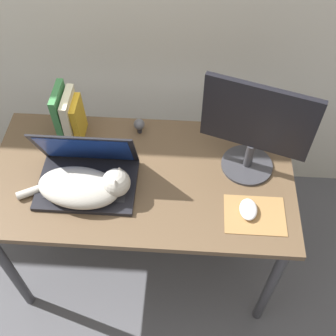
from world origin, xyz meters
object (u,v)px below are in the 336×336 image
Objects in this scene: computer_mouse at (248,209)px; external_monitor at (256,128)px; book_row at (69,116)px; webcam at (139,125)px; laptop at (87,174)px; cat at (85,187)px.

external_monitor is at bearing 88.02° from computer_mouse.
webcam is at bearing 5.97° from book_row.
laptop reaches higher than computer_mouse.
book_row is (-0.12, 0.32, 0.05)m from cat.
external_monitor is 0.52m from webcam.
external_monitor is 4.36× the size of computer_mouse.
laptop is 0.33m from webcam.
book_row is 0.30m from webcam.
webcam is at bearing 64.11° from cat.
external_monitor reaches higher than book_row.
laptop is at bearing -169.39° from external_monitor.
external_monitor is 1.72× the size of book_row.
external_monitor is 0.31m from computer_mouse.
computer_mouse is at bearing -9.50° from laptop.
webcam is at bearing 58.10° from laptop.
cat is at bearing -85.53° from laptop.
external_monitor is at bearing 10.61° from laptop.
webcam is (-0.45, 0.39, 0.03)m from computer_mouse.
laptop is 0.86× the size of cat.
laptop is at bearing -65.80° from book_row.
laptop is 0.67m from external_monitor.
computer_mouse is (0.62, -0.04, -0.04)m from cat.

